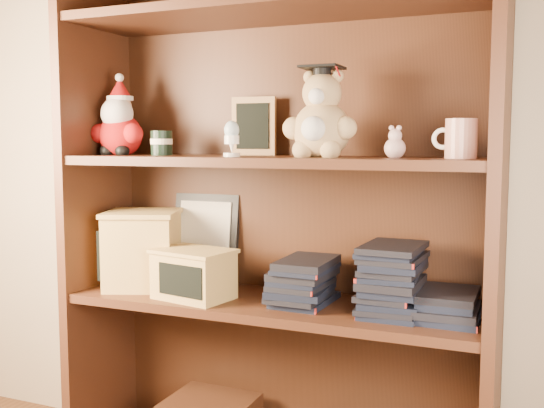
% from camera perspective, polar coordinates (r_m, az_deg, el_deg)
% --- Properties ---
extents(bookcase, '(1.20, 0.35, 1.60)m').
position_cam_1_polar(bookcase, '(1.79, 0.55, -1.16)').
color(bookcase, '#432213').
rests_on(bookcase, ground).
extents(shelf_lower, '(1.14, 0.33, 0.02)m').
position_cam_1_polar(shelf_lower, '(1.79, 0.00, -9.02)').
color(shelf_lower, '#432213').
rests_on(shelf_lower, ground).
extents(shelf_upper, '(1.14, 0.33, 0.02)m').
position_cam_1_polar(shelf_upper, '(1.73, 0.00, 3.87)').
color(shelf_upper, '#432213').
rests_on(shelf_upper, ground).
extents(santa_plush, '(0.18, 0.13, 0.25)m').
position_cam_1_polar(santa_plush, '(1.97, -13.53, 6.95)').
color(santa_plush, '#A50F0F').
rests_on(santa_plush, shelf_upper).
extents(teachers_tin, '(0.06, 0.06, 0.07)m').
position_cam_1_polar(teachers_tin, '(1.90, -9.87, 5.43)').
color(teachers_tin, black).
rests_on(teachers_tin, shelf_upper).
extents(chalkboard_plaque, '(0.13, 0.08, 0.17)m').
position_cam_1_polar(chalkboard_plaque, '(1.88, -1.63, 6.90)').
color(chalkboard_plaque, '#9E7547').
rests_on(chalkboard_plaque, shelf_upper).
extents(egg_cup, '(0.05, 0.05, 0.10)m').
position_cam_1_polar(egg_cup, '(1.70, -3.63, 5.98)').
color(egg_cup, white).
rests_on(egg_cup, shelf_upper).
extents(grad_teddy_bear, '(0.20, 0.17, 0.24)m').
position_cam_1_polar(grad_teddy_bear, '(1.68, 4.40, 7.37)').
color(grad_teddy_bear, tan).
rests_on(grad_teddy_bear, shelf_upper).
extents(pink_figurine, '(0.05, 0.05, 0.08)m').
position_cam_1_polar(pink_figurine, '(1.63, 10.96, 5.20)').
color(pink_figurine, '#D0A6A1').
rests_on(pink_figurine, shelf_upper).
extents(teacher_mug, '(0.11, 0.08, 0.10)m').
position_cam_1_polar(teacher_mug, '(1.61, 16.51, 5.64)').
color(teacher_mug, silver).
rests_on(teacher_mug, shelf_upper).
extents(certificate_frame, '(0.22, 0.06, 0.28)m').
position_cam_1_polar(certificate_frame, '(2.01, -5.99, -3.07)').
color(certificate_frame, black).
rests_on(certificate_frame, shelf_lower).
extents(treats_box, '(0.27, 0.27, 0.23)m').
position_cam_1_polar(treats_box, '(1.96, -11.54, -3.95)').
color(treats_box, tan).
rests_on(treats_box, shelf_lower).
extents(pencils_box, '(0.24, 0.19, 0.14)m').
position_cam_1_polar(pencils_box, '(1.81, -7.04, -6.21)').
color(pencils_box, tan).
rests_on(pencils_box, shelf_lower).
extents(book_stack_left, '(0.14, 0.20, 0.13)m').
position_cam_1_polar(book_stack_left, '(1.74, 2.92, -6.89)').
color(book_stack_left, black).
rests_on(book_stack_left, shelf_lower).
extents(book_stack_mid, '(0.14, 0.20, 0.19)m').
position_cam_1_polar(book_stack_mid, '(1.67, 10.55, -6.39)').
color(book_stack_mid, black).
rests_on(book_stack_mid, shelf_lower).
extents(book_stack_right, '(0.14, 0.20, 0.06)m').
position_cam_1_polar(book_stack_right, '(1.66, 15.54, -8.84)').
color(book_stack_right, black).
rests_on(book_stack_right, shelf_lower).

